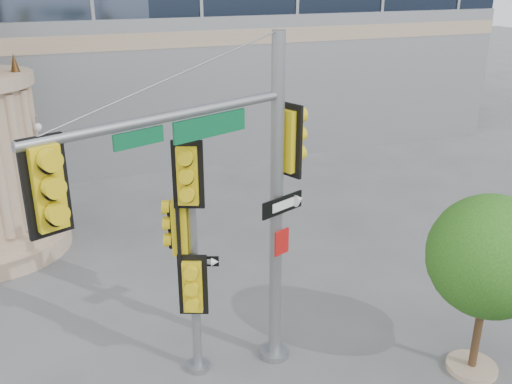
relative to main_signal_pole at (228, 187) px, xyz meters
name	(u,v)px	position (x,y,z in m)	size (l,w,h in m)	color
main_signal_pole	(228,187)	(0.00, 0.00, 0.00)	(4.95, 2.34, 6.72)	slate
secondary_signal_pole	(189,242)	(-0.60, 0.53, -1.21)	(0.86, 0.83, 5.03)	slate
street_tree	(491,260)	(4.78, -1.42, -1.65)	(2.45, 2.39, 3.81)	tan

